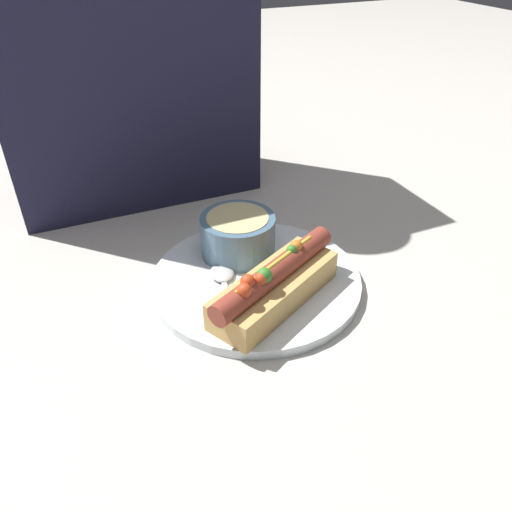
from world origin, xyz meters
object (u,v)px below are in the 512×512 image
Objects in this scene: soup_bowl at (238,233)px; spoon at (223,280)px; hot_dog at (274,285)px; seated_diner at (117,22)px.

soup_bowl is 0.69× the size of spoon.
hot_dog is 0.31× the size of seated_diner.
spoon is (-0.04, 0.06, -0.02)m from hot_dog.
soup_bowl is at bearing -24.37° from spoon.
soup_bowl is at bearing 61.60° from hot_dog.
soup_bowl reaches higher than spoon.
seated_diner is (-0.07, 0.38, 0.22)m from hot_dog.
soup_bowl is 0.35m from seated_diner.
soup_bowl is (0.00, 0.11, 0.00)m from hot_dog.
seated_diner reaches higher than spoon.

